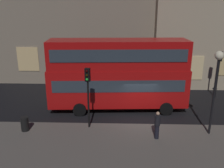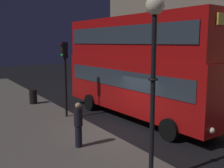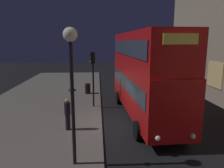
# 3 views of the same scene
# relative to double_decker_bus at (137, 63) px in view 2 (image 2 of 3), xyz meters

# --- Properties ---
(ground_plane) EXTENTS (80.00, 80.00, 0.00)m
(ground_plane) POSITION_rel_double_decker_bus_xyz_m (1.68, -2.19, -3.09)
(ground_plane) COLOR black
(sidewalk_slab) EXTENTS (44.00, 9.23, 0.12)m
(sidewalk_slab) POSITION_rel_double_decker_bus_xyz_m (1.68, -7.46, -3.03)
(sidewalk_slab) COLOR #5B564F
(sidewalk_slab) RESTS_ON ground
(double_decker_bus) EXTENTS (10.85, 3.22, 5.53)m
(double_decker_bus) POSITION_rel_double_decker_bus_xyz_m (0.00, 0.00, 0.00)
(double_decker_bus) COLOR #B20F0F
(double_decker_bus) RESTS_ON ground
(traffic_light_near_kerb) EXTENTS (0.36, 0.39, 4.09)m
(traffic_light_near_kerb) POSITION_rel_double_decker_bus_xyz_m (-1.90, -3.42, -0.03)
(traffic_light_near_kerb) COLOR black
(traffic_light_near_kerb) RESTS_ON sidewalk_slab
(street_lamp) EXTENTS (0.53, 0.53, 5.34)m
(street_lamp) POSITION_rel_double_decker_bus_xyz_m (5.90, -4.02, 1.05)
(street_lamp) COLOR black
(street_lamp) RESTS_ON sidewalk_slab
(pedestrian) EXTENTS (0.34, 0.34, 1.78)m
(pedestrian) POSITION_rel_double_decker_bus_xyz_m (2.44, -4.74, -2.05)
(pedestrian) COLOR black
(pedestrian) RESTS_ON sidewalk_slab
(litter_bin) EXTENTS (0.51, 0.51, 0.94)m
(litter_bin) POSITION_rel_double_decker_bus_xyz_m (-6.03, -4.03, -2.50)
(litter_bin) COLOR black
(litter_bin) RESTS_ON sidewalk_slab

